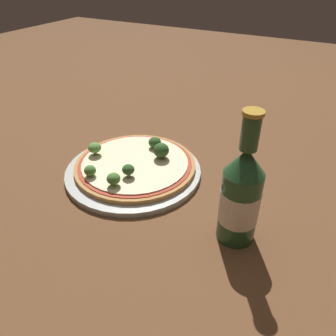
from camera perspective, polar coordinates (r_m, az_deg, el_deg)
name	(u,v)px	position (r m, az deg, el deg)	size (l,w,h in m)	color
ground_plane	(136,171)	(0.73, -5.64, -0.61)	(3.00, 3.00, 0.00)	brown
plate	(134,171)	(0.72, -5.96, -0.55)	(0.29, 0.29, 0.01)	#B2B7B2
pizza	(133,164)	(0.72, -6.09, 0.66)	(0.26, 0.26, 0.01)	#B77F42
broccoli_floret_0	(114,179)	(0.64, -9.47, -1.87)	(0.03, 0.03, 0.03)	#89A866
broccoli_floret_1	(95,148)	(0.75, -12.66, 3.45)	(0.03, 0.03, 0.03)	#89A866
broccoli_floret_2	(161,150)	(0.71, -1.20, 3.10)	(0.03, 0.03, 0.04)	#89A866
broccoli_floret_3	(128,170)	(0.66, -6.94, -0.31)	(0.02, 0.02, 0.03)	#89A866
broccoli_floret_4	(90,171)	(0.68, -13.42, -0.45)	(0.02, 0.02, 0.02)	#89A866
broccoli_floret_5	(155,142)	(0.76, -2.31, 4.48)	(0.03, 0.03, 0.03)	#89A866
beer_bottle	(241,196)	(0.53, 12.52, -4.75)	(0.06, 0.06, 0.23)	#234C28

